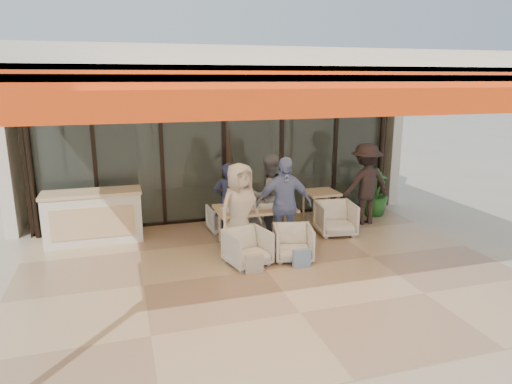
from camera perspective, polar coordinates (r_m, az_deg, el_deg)
ground at (r=7.75m, az=1.25°, el=-9.89°), size 70.00×70.00×0.00m
terrace_floor at (r=7.75m, az=1.25°, el=-9.86°), size 8.00×6.00×0.01m
terrace_structure at (r=6.83m, az=2.11°, el=14.93°), size 8.00×6.00×3.40m
glass_storefront at (r=10.09m, az=-4.03°, el=5.20°), size 8.08×0.10×3.20m
interior_block at (r=12.28m, az=-6.52°, el=9.67°), size 9.05×3.62×3.52m
host_counter at (r=9.41m, az=-19.66°, el=-2.93°), size 1.85×0.65×1.04m
dining_table at (r=8.74m, az=-0.18°, el=-2.28°), size 1.50×0.90×0.93m
chair_far_left at (r=9.63m, az=-4.17°, el=-3.12°), size 0.63×0.60×0.62m
chair_far_right at (r=9.83m, az=0.61°, el=-2.53°), size 0.75×0.72×0.68m
chair_near_left at (r=7.87m, az=-1.06°, el=-6.75°), size 0.81×0.78×0.70m
chair_near_right at (r=8.13m, az=4.67°, el=-6.17°), size 0.79×0.76×0.68m
diner_navy at (r=9.03m, az=-3.51°, el=-1.19°), size 0.60×0.43×1.55m
diner_grey at (r=9.24m, az=1.56°, el=-0.40°), size 0.93×0.79×1.68m
diner_cream at (r=8.17m, az=-2.04°, el=-2.25°), size 0.97×0.79×1.71m
diner_periwinkle at (r=8.40m, az=3.50°, el=-1.55°), size 1.09×0.58×1.78m
tote_bag_cream at (r=7.58m, az=-0.22°, el=-9.05°), size 0.30×0.10×0.34m
tote_bag_blue at (r=7.84m, az=5.73°, el=-8.30°), size 0.30×0.10×0.34m
side_table at (r=10.07m, az=8.11°, el=-0.51°), size 0.70×0.70×0.74m
side_chair at (r=9.49m, az=9.95°, el=-3.10°), size 0.83×0.79×0.76m
standing_woman at (r=10.20m, az=13.52°, el=0.94°), size 1.23×0.79×1.80m
potted_palm at (r=10.97m, az=14.58°, el=0.04°), size 0.87×0.87×1.15m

